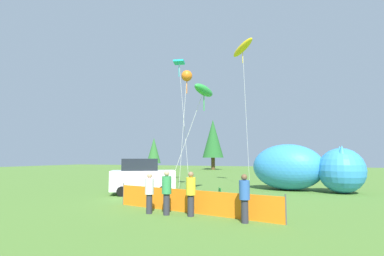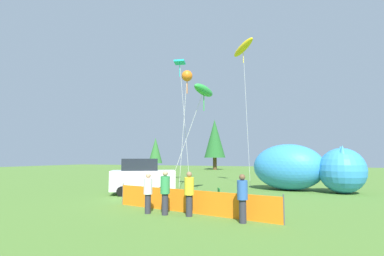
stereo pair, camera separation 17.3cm
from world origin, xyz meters
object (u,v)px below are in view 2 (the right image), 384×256
object	(u,v)px
kite_orange_flower	(187,76)
kite_teal_diamond	(180,65)
parked_car	(143,177)
kite_yellow_hero	(243,48)
spectator_in_white_shirt	(189,192)
inflatable_cat	(303,169)
spectator_in_yellow_shirt	(165,191)
spectator_in_red_shirt	(148,191)
spectator_in_black_shirt	(242,196)
kite_green_fish	(204,91)
folding_chair	(222,196)

from	to	relation	value
kite_orange_flower	kite_teal_diamond	bearing A→B (deg)	121.15
parked_car	kite_yellow_hero	xyz separation A→B (m)	(4.95, 7.41, 10.23)
spectator_in_white_shirt	kite_yellow_hero	size ratio (longest dim) A/B	0.15
inflatable_cat	kite_yellow_hero	xyz separation A→B (m)	(-4.36, 1.80, 9.82)
kite_yellow_hero	kite_teal_diamond	distance (m)	5.56
spectator_in_yellow_shirt	kite_orange_flower	bearing A→B (deg)	107.02
spectator_in_white_shirt	kite_yellow_hero	xyz separation A→B (m)	(-0.39, 12.74, 10.35)
kite_teal_diamond	spectator_in_red_shirt	bearing A→B (deg)	-71.75
kite_yellow_hero	spectator_in_white_shirt	bearing A→B (deg)	-88.25
parked_car	spectator_in_yellow_shirt	bearing A→B (deg)	-79.60
spectator_in_white_shirt	spectator_in_black_shirt	world-z (taller)	spectator_in_white_shirt
kite_green_fish	kite_orange_flower	size ratio (longest dim) A/B	0.80
spectator_in_white_shirt	kite_yellow_hero	bearing A→B (deg)	91.75
kite_green_fish	kite_orange_flower	world-z (taller)	kite_orange_flower
kite_teal_diamond	inflatable_cat	bearing A→B (deg)	-6.42
inflatable_cat	spectator_in_yellow_shirt	bearing A→B (deg)	-102.58
spectator_in_red_shirt	spectator_in_black_shirt	xyz separation A→B (m)	(4.03, -0.33, 0.03)
kite_yellow_hero	kite_teal_diamond	bearing A→B (deg)	-172.65
spectator_in_white_shirt	kite_teal_diamond	size ratio (longest dim) A/B	0.16
spectator_in_black_shirt	spectator_in_yellow_shirt	bearing A→B (deg)	174.34
spectator_in_red_shirt	spectator_in_white_shirt	xyz separation A→B (m)	(1.81, 0.09, 0.05)
spectator_in_black_shirt	kite_green_fish	size ratio (longest dim) A/B	0.25
spectator_in_red_shirt	spectator_in_white_shirt	world-z (taller)	spectator_in_white_shirt
spectator_in_yellow_shirt	kite_teal_diamond	distance (m)	16.05
parked_car	kite_yellow_hero	bearing A→B (deg)	28.07
folding_chair	spectator_in_black_shirt	size ratio (longest dim) A/B	0.52
kite_green_fish	kite_yellow_hero	world-z (taller)	kite_yellow_hero
parked_car	kite_teal_diamond	xyz separation A→B (m)	(-0.47, 6.71, 9.23)
parked_car	spectator_in_yellow_shirt	xyz separation A→B (m)	(4.33, -5.43, -0.10)
spectator_in_black_shirt	kite_yellow_hero	size ratio (longest dim) A/B	0.14
spectator_in_white_shirt	kite_teal_diamond	bearing A→B (deg)	115.77
parked_car	spectator_in_black_shirt	xyz separation A→B (m)	(7.57, -5.75, -0.14)
inflatable_cat	spectator_in_red_shirt	xyz separation A→B (m)	(-5.78, -11.03, -0.59)
spectator_in_black_shirt	spectator_in_yellow_shirt	distance (m)	3.25
spectator_in_red_shirt	kite_yellow_hero	distance (m)	16.58
kite_green_fish	inflatable_cat	bearing A→B (deg)	38.99
folding_chair	spectator_in_white_shirt	distance (m)	2.65
spectator_in_yellow_shirt	kite_yellow_hero	distance (m)	16.50
parked_car	folding_chair	bearing A→B (deg)	-53.34
folding_chair	inflatable_cat	size ratio (longest dim) A/B	0.12
parked_car	kite_orange_flower	size ratio (longest dim) A/B	0.50
kite_yellow_hero	kite_orange_flower	distance (m)	6.26
kite_green_fish	spectator_in_black_shirt	bearing A→B (deg)	-60.55
parked_car	kite_teal_diamond	bearing A→B (deg)	65.85
kite_green_fish	spectator_in_red_shirt	bearing A→B (deg)	-91.57
spectator_in_white_shirt	spectator_in_black_shirt	bearing A→B (deg)	-10.67
kite_orange_flower	kite_green_fish	bearing A→B (deg)	-45.34
inflatable_cat	kite_teal_diamond	world-z (taller)	kite_teal_diamond
spectator_in_yellow_shirt	kite_yellow_hero	bearing A→B (deg)	87.21
inflatable_cat	spectator_in_yellow_shirt	size ratio (longest dim) A/B	4.27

